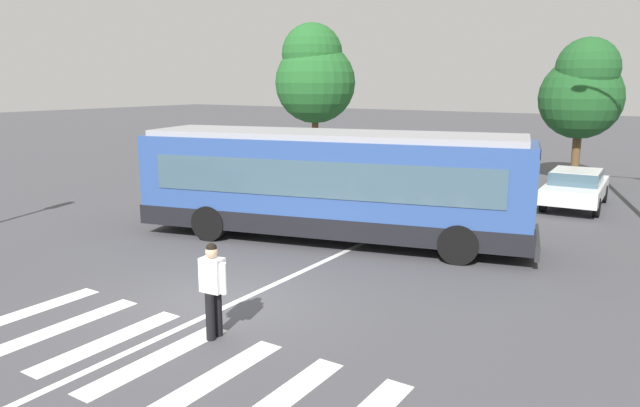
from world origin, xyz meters
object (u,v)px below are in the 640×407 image
(parked_car_charcoal, at_px, (433,175))
(background_tree_right, at_px, (583,90))
(city_transit_bus, at_px, (332,185))
(background_tree_left, at_px, (314,74))
(parked_car_white, at_px, (576,186))
(pedestrian_crossing_street, at_px, (213,285))
(parked_car_silver, at_px, (501,181))

(parked_car_charcoal, xyz_separation_m, background_tree_right, (4.30, 5.75, 3.31))
(city_transit_bus, bearing_deg, background_tree_left, 125.42)
(city_transit_bus, distance_m, parked_car_white, 9.90)
(parked_car_white, xyz_separation_m, background_tree_left, (-14.16, 4.41, 4.04))
(parked_car_white, relative_size, background_tree_right, 0.73)
(parked_car_white, bearing_deg, pedestrian_crossing_street, -101.85)
(parked_car_silver, relative_size, background_tree_left, 0.61)
(city_transit_bus, distance_m, parked_car_silver, 8.60)
(parked_car_charcoal, xyz_separation_m, background_tree_left, (-8.92, 4.82, 4.04))
(pedestrian_crossing_street, bearing_deg, background_tree_right, 83.73)
(parked_car_charcoal, xyz_separation_m, parked_car_white, (5.24, 0.41, 0.00))
(parked_car_white, relative_size, background_tree_left, 0.61)
(parked_car_charcoal, xyz_separation_m, parked_car_silver, (2.66, 0.10, 0.00))
(pedestrian_crossing_street, height_order, parked_car_white, pedestrian_crossing_street)
(parked_car_charcoal, bearing_deg, background_tree_right, 53.19)
(pedestrian_crossing_street, relative_size, parked_car_charcoal, 0.37)
(background_tree_right, bearing_deg, parked_car_white, -80.05)
(background_tree_left, height_order, background_tree_right, background_tree_left)
(background_tree_left, distance_m, background_tree_right, 13.28)
(parked_car_white, bearing_deg, parked_car_charcoal, -175.50)
(city_transit_bus, xyz_separation_m, pedestrian_crossing_street, (1.76, -6.66, -0.62))
(city_transit_bus, distance_m, pedestrian_crossing_street, 6.92)
(parked_car_charcoal, bearing_deg, parked_car_silver, 2.15)
(pedestrian_crossing_street, distance_m, parked_car_charcoal, 14.93)
(city_transit_bus, bearing_deg, parked_car_white, 59.91)
(parked_car_charcoal, bearing_deg, parked_car_white, 4.50)
(parked_car_silver, bearing_deg, background_tree_left, 157.82)
(parked_car_charcoal, distance_m, background_tree_left, 10.92)
(pedestrian_crossing_street, height_order, background_tree_left, background_tree_left)
(city_transit_bus, height_order, parked_car_silver, city_transit_bus)
(pedestrian_crossing_street, xyz_separation_m, parked_car_white, (3.19, 15.20, -0.20))
(parked_car_white, bearing_deg, background_tree_right, 99.95)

